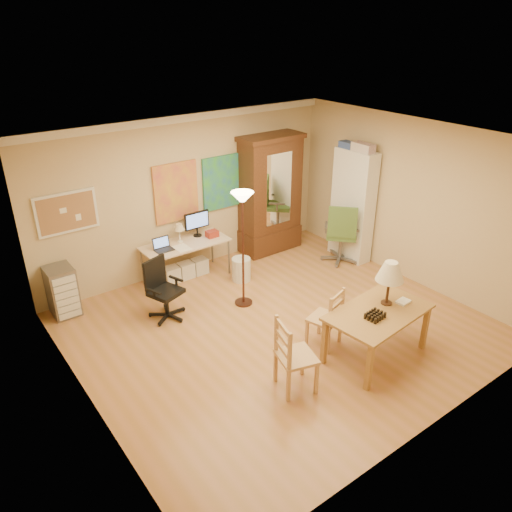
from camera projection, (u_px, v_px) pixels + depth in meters
floor at (279, 328)px, 7.28m from camera, size 5.50×5.50×0.00m
crown_molding at (185, 118)px, 7.90m from camera, size 5.50×0.08×0.12m
corkboard at (67, 213)px, 7.31m from camera, size 0.90×0.04×0.62m
art_panel_left at (176, 192)px, 8.30m from camera, size 0.80×0.04×1.00m
art_panel_right at (221, 182)px, 8.78m from camera, size 0.75×0.04×0.95m
dining_table at (383, 300)px, 6.40m from camera, size 1.46×0.96×1.30m
ladder_chair_back at (326, 319)px, 6.74m from camera, size 0.50×0.48×0.86m
ladder_chair_left at (294, 358)px, 5.92m from camera, size 0.53×0.55×0.96m
torchiere_lamp at (243, 216)px, 7.25m from camera, size 0.34×0.34×1.84m
computer_desk at (187, 256)px, 8.50m from camera, size 1.47×0.64×1.11m
office_chair_black at (165, 302)px, 7.45m from camera, size 0.57×0.57×0.93m
office_chair_green at (340, 246)px, 9.10m from camera, size 0.73×0.73×1.13m
drawer_cart at (62, 291)px, 7.46m from camera, size 0.39×0.46×0.77m
armoire at (270, 202)px, 9.31m from camera, size 1.20×0.57×2.21m
bookshelf at (353, 206)px, 8.98m from camera, size 0.30×0.81×2.03m
wastebin at (241, 269)px, 8.50m from camera, size 0.32×0.32×0.41m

